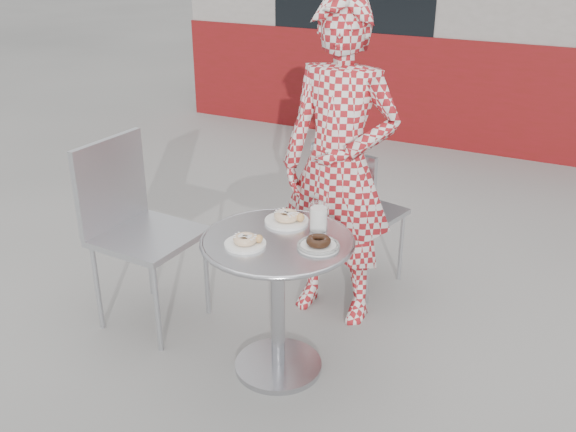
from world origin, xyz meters
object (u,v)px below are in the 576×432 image
at_px(plate_near, 246,241).
at_px(milk_cup, 318,218).
at_px(bistro_table, 278,273).
at_px(chair_left, 150,270).
at_px(plate_far, 287,218).
at_px(plate_checker, 318,244).
at_px(chair_far, 358,241).
at_px(seated_person, 339,167).

distance_m(plate_near, milk_cup, 0.35).
relative_size(bistro_table, chair_left, 0.71).
distance_m(plate_far, plate_checker, 0.28).
xyz_separation_m(bistro_table, milk_cup, (0.12, 0.16, 0.22)).
height_order(bistro_table, milk_cup, milk_cup).
distance_m(bistro_table, plate_far, 0.25).
bearing_deg(chair_left, bistro_table, -91.93).
bearing_deg(milk_cup, plate_near, -126.68).
xyz_separation_m(chair_far, plate_far, (-0.07, -0.75, 0.43)).
bearing_deg(milk_cup, plate_far, 177.61).
xyz_separation_m(chair_left, plate_near, (0.69, -0.18, 0.40)).
distance_m(plate_far, plate_near, 0.29).
distance_m(chair_far, chair_left, 1.18).
xyz_separation_m(bistro_table, seated_person, (0.03, 0.59, 0.31)).
height_order(chair_far, plate_far, chair_far).
distance_m(seated_person, plate_checker, 0.62).
bearing_deg(plate_far, chair_left, -171.84).
xyz_separation_m(chair_left, milk_cup, (0.89, 0.10, 0.44)).
distance_m(chair_left, plate_near, 0.81).
height_order(chair_far, chair_left, chair_left).
relative_size(plate_far, plate_checker, 1.10).
bearing_deg(plate_near, plate_checker, 23.69).
bearing_deg(plate_far, plate_checker, -35.11).
relative_size(chair_left, milk_cup, 7.58).
height_order(chair_far, plate_near, chair_far).
bearing_deg(seated_person, bistro_table, -92.54).
relative_size(seated_person, plate_far, 8.27).
relative_size(chair_far, chair_left, 0.89).
xyz_separation_m(chair_left, plate_far, (0.74, 0.11, 0.40)).
bearing_deg(plate_far, chair_far, 85.02).
relative_size(seated_person, plate_checker, 9.07).
bearing_deg(seated_person, plate_near, -99.23).
distance_m(plate_checker, milk_cup, 0.18).
height_order(plate_checker, milk_cup, milk_cup).
bearing_deg(bistro_table, plate_far, 103.31).
bearing_deg(milk_cup, bistro_table, -125.56).
height_order(plate_near, plate_checker, same).
bearing_deg(plate_near, seated_person, 80.53).
height_order(bistro_table, plate_far, plate_far).
bearing_deg(plate_far, plate_near, -99.79).
xyz_separation_m(chair_far, plate_near, (-0.11, -1.03, 0.43)).
xyz_separation_m(bistro_table, plate_near, (-0.09, -0.11, 0.18)).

